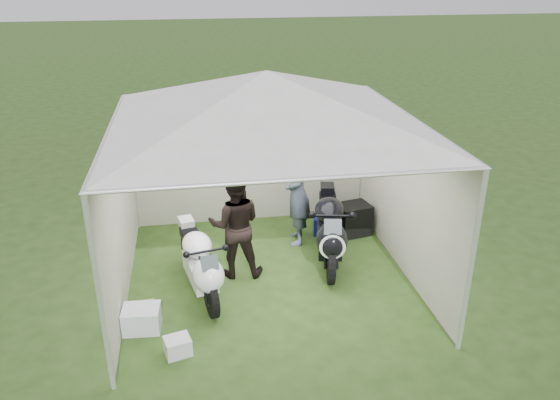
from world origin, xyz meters
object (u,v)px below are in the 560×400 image
at_px(person_dark_jacket, 235,225).
at_px(crate_1, 142,318).
at_px(equipment_box, 353,219).
at_px(crate_2, 178,346).
at_px(motorcycle_black, 330,229).
at_px(paddock_stand, 326,225).
at_px(crate_0, 142,319).
at_px(motorcycle_white, 200,263).
at_px(canopy_tent, 266,103).
at_px(person_blue_jacket, 298,193).

height_order(person_dark_jacket, crate_1, person_dark_jacket).
bearing_deg(equipment_box, crate_2, -137.63).
bearing_deg(motorcycle_black, person_dark_jacket, -163.72).
distance_m(paddock_stand, crate_0, 3.63).
distance_m(crate_0, crate_2, 0.71).
bearing_deg(motorcycle_black, motorcycle_white, -151.71).
relative_size(motorcycle_black, paddock_stand, 4.87).
relative_size(person_dark_jacket, crate_2, 5.39).
height_order(crate_0, crate_2, crate_0).
distance_m(canopy_tent, crate_2, 3.21).
xyz_separation_m(paddock_stand, person_dark_jacket, (-1.61, -1.03, 0.65)).
height_order(motorcycle_black, crate_1, motorcycle_black).
bearing_deg(crate_1, paddock_stand, 36.47).
distance_m(equipment_box, crate_2, 3.96).
xyz_separation_m(motorcycle_white, crate_0, (-0.77, -0.67, -0.34)).
bearing_deg(crate_1, canopy_tent, 29.71).
height_order(motorcycle_white, crate_1, motorcycle_white).
bearing_deg(paddock_stand, crate_2, -132.13).
bearing_deg(crate_1, motorcycle_white, 40.13).
relative_size(motorcycle_white, person_blue_jacket, 1.04).
distance_m(motorcycle_black, crate_1, 3.03).
bearing_deg(person_blue_jacket, crate_0, -41.49).
distance_m(person_blue_jacket, crate_0, 3.19).
bearing_deg(person_blue_jacket, crate_1, -41.80).
height_order(motorcycle_black, paddock_stand, motorcycle_black).
relative_size(equipment_box, crate_2, 1.79).
height_order(paddock_stand, crate_2, paddock_stand).
distance_m(motorcycle_white, crate_1, 1.06).
xyz_separation_m(motorcycle_white, crate_1, (-0.77, -0.65, -0.34)).
distance_m(canopy_tent, motorcycle_black, 2.26).
bearing_deg(motorcycle_black, paddock_stand, 90.00).
distance_m(paddock_stand, crate_1, 3.62).
relative_size(canopy_tent, equipment_box, 10.66).
xyz_separation_m(motorcycle_black, equipment_box, (0.64, 0.84, -0.29)).
xyz_separation_m(motorcycle_white, person_blue_jacket, (1.61, 1.33, 0.37)).
bearing_deg(crate_2, crate_0, 128.39).
bearing_deg(crate_2, equipment_box, 42.37).
xyz_separation_m(motorcycle_black, person_dark_jacket, (-1.43, -0.12, 0.24)).
height_order(paddock_stand, person_blue_jacket, person_blue_jacket).
xyz_separation_m(person_blue_jacket, crate_2, (-1.94, -2.55, -0.75)).
distance_m(motorcycle_black, paddock_stand, 1.01).
height_order(motorcycle_black, person_dark_jacket, person_dark_jacket).
relative_size(paddock_stand, crate_2, 1.39).
xyz_separation_m(equipment_box, crate_2, (-2.92, -2.67, -0.16)).
bearing_deg(crate_1, equipment_box, 31.82).
height_order(motorcycle_white, person_dark_jacket, person_dark_jacket).
relative_size(crate_0, crate_2, 1.55).
xyz_separation_m(person_dark_jacket, person_blue_jacket, (1.09, 0.85, 0.06)).
bearing_deg(motorcycle_white, crate_1, -151.72).
distance_m(equipment_box, crate_0, 3.97).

